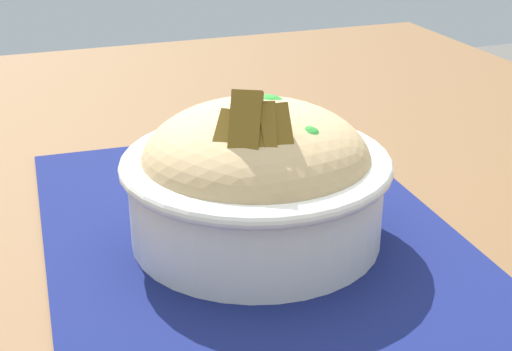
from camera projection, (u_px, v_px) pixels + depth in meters
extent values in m
cube|color=brown|center=(279.00, 251.00, 0.58)|extent=(1.25, 0.97, 0.04)
cylinder|color=brown|center=(379.00, 249.00, 1.35)|extent=(0.04, 0.04, 0.72)
cube|color=#11194C|center=(249.00, 233.00, 0.57)|extent=(0.42, 0.32, 0.00)
cylinder|color=silver|center=(256.00, 197.00, 0.54)|extent=(0.18, 0.18, 0.07)
torus|color=silver|center=(256.00, 163.00, 0.53)|extent=(0.20, 0.20, 0.01)
ellipsoid|color=tan|center=(256.00, 161.00, 0.53)|extent=(0.19, 0.19, 0.08)
sphere|color=#277B2A|center=(268.00, 120.00, 0.54)|extent=(0.04, 0.04, 0.04)
sphere|color=#277B2A|center=(241.00, 152.00, 0.49)|extent=(0.03, 0.03, 0.03)
sphere|color=#277B2A|center=(300.00, 147.00, 0.50)|extent=(0.03, 0.03, 0.03)
cylinder|color=orange|center=(201.00, 138.00, 0.52)|extent=(0.04, 0.01, 0.01)
cube|color=brown|center=(229.00, 144.00, 0.48)|extent=(0.04, 0.04, 0.04)
cube|color=brown|center=(244.00, 139.00, 0.47)|extent=(0.04, 0.03, 0.06)
cube|color=brown|center=(261.00, 143.00, 0.47)|extent=(0.04, 0.03, 0.05)
cube|color=brown|center=(277.00, 143.00, 0.48)|extent=(0.03, 0.02, 0.05)
cube|color=#BABABA|center=(269.00, 178.00, 0.65)|extent=(0.02, 0.07, 0.00)
cube|color=#BABABA|center=(226.00, 181.00, 0.65)|extent=(0.01, 0.01, 0.00)
cube|color=#BABABA|center=(204.00, 182.00, 0.64)|extent=(0.03, 0.03, 0.00)
cube|color=#BABABA|center=(174.00, 179.00, 0.65)|extent=(0.01, 0.02, 0.00)
cube|color=#BABABA|center=(175.00, 182.00, 0.64)|extent=(0.01, 0.02, 0.00)
cube|color=#BABABA|center=(175.00, 185.00, 0.64)|extent=(0.01, 0.02, 0.00)
cube|color=#BABABA|center=(175.00, 188.00, 0.63)|extent=(0.01, 0.02, 0.00)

